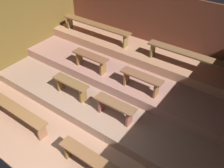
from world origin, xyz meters
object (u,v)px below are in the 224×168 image
Objects in this scene: bench_floor_left at (14,109)px; bench_floor_right at (104,168)px; bench_lower_right at (115,107)px; bench_upper_left at (96,26)px; bench_lower_left at (71,85)px; bench_middle_left at (91,59)px; bench_upper_right at (193,57)px; bench_middle_right at (141,79)px.

bench_floor_left and bench_floor_right have the same top height.
bench_lower_right is 3.20m from bench_upper_left.
bench_floor_right is at bearing -32.33° from bench_lower_left.
bench_floor_right is 4.62m from bench_upper_left.
bench_lower_left is at bearing -82.87° from bench_middle_left.
bench_upper_left is at bearing 180.00° from bench_upper_right.
bench_middle_right is (0.12, 0.95, 0.26)m from bench_lower_right.
bench_lower_left is 1.79m from bench_middle_right.
bench_upper_right is (0.90, 2.17, 0.56)m from bench_lower_right.
bench_floor_left is at bearing -130.42° from bench_upper_right.
bench_upper_left is at bearing 93.86° from bench_floor_left.
bench_floor_left is 0.84× the size of bench_upper_left.
bench_middle_right is (1.62, 0.00, 0.00)m from bench_middle_left.
bench_middle_left reaches higher than bench_floor_left.
bench_middle_right is 0.43× the size of bench_upper_right.
bench_floor_left is at bearing -117.30° from bench_lower_left.
bench_middle_left is at bearing 133.99° from bench_floor_right.
bench_lower_right is 0.94× the size of bench_middle_right.
bench_floor_left is 1.94× the size of bench_middle_right.
bench_floor_left is 1.00× the size of bench_floor_right.
bench_middle_left is 0.43× the size of bench_upper_right.
bench_middle_right is at bearing -26.95° from bench_upper_left.
bench_middle_left and bench_middle_right have the same top height.
bench_upper_right reaches higher than bench_floor_right.
bench_lower_left reaches higher than bench_floor_left.
bench_middle_right is 1.48m from bench_upper_right.
bench_upper_left is (-0.23, 3.47, 0.79)m from bench_floor_left.
bench_middle_right reaches higher than bench_lower_right.
bench_lower_left is (-2.05, 1.30, 0.22)m from bench_floor_right.
bench_upper_left is at bearing 130.42° from bench_floor_right.
bench_lower_left is 0.99m from bench_middle_left.
bench_lower_left is at bearing -67.39° from bench_upper_left.
bench_floor_left is 0.84× the size of bench_upper_right.
bench_middle_right is (-0.55, 2.25, 0.49)m from bench_floor_right.
bench_lower_right reaches higher than bench_floor_right.
bench_lower_left is 1.00× the size of bench_lower_right.
bench_floor_left is at bearing -103.78° from bench_middle_left.
bench_lower_left is at bearing 147.67° from bench_floor_right.
bench_middle_left is at bearing 97.13° from bench_lower_left.
bench_lower_left is (0.67, 1.30, 0.22)m from bench_floor_left.
bench_lower_right is (1.38, 0.00, 0.00)m from bench_lower_left.
bench_upper_left is (-2.28, 2.17, 0.56)m from bench_lower_right.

